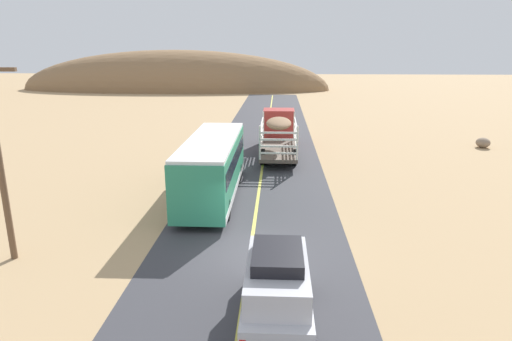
# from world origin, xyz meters

# --- Properties ---
(ground_plane) EXTENTS (240.00, 240.00, 0.00)m
(ground_plane) POSITION_xyz_m (0.00, 0.00, 0.00)
(ground_plane) COLOR tan
(road_surface) EXTENTS (8.00, 120.00, 0.02)m
(road_surface) POSITION_xyz_m (0.00, 0.00, 0.01)
(road_surface) COLOR #38383D
(road_surface) RESTS_ON ground
(road_centre_line) EXTENTS (0.16, 117.60, 0.00)m
(road_centre_line) POSITION_xyz_m (0.00, 0.00, 0.02)
(road_centre_line) COLOR #D8CC4C
(road_centre_line) RESTS_ON road_surface
(suv_near) EXTENTS (1.90, 4.62, 2.29)m
(suv_near) POSITION_xyz_m (1.07, -4.51, 1.15)
(suv_near) COLOR silver
(suv_near) RESTS_ON road_surface
(livestock_truck) EXTENTS (2.53, 9.70, 3.02)m
(livestock_truck) POSITION_xyz_m (1.07, 18.02, 1.79)
(livestock_truck) COLOR #B2332D
(livestock_truck) RESTS_ON road_surface
(bus) EXTENTS (2.54, 10.00, 3.21)m
(bus) POSITION_xyz_m (-2.42, 6.57, 1.75)
(bus) COLOR #2D8C66
(bus) RESTS_ON road_surface
(boulder_near_shoulder) EXTENTS (1.07, 1.21, 0.80)m
(boulder_near_shoulder) POSITION_xyz_m (17.52, 19.86, 0.40)
(boulder_near_shoulder) COLOR #84705B
(boulder_near_shoulder) RESTS_ON ground
(distant_hill) EXTENTS (58.17, 16.80, 14.68)m
(distant_hill) POSITION_xyz_m (-18.66, 68.38, 0.00)
(distant_hill) COLOR olive
(distant_hill) RESTS_ON ground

